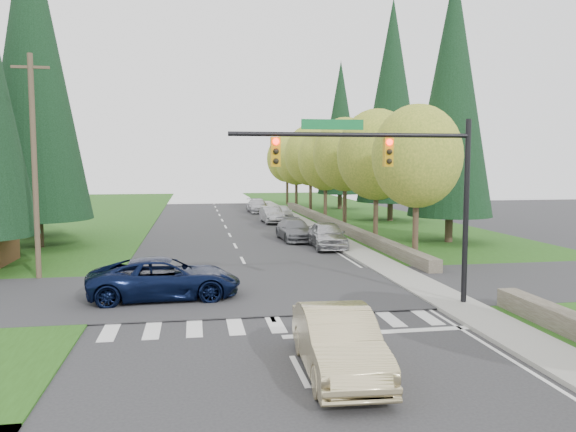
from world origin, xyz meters
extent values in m
plane|color=#28282B|center=(0.00, 0.00, 0.00)|extent=(120.00, 120.00, 0.00)
cube|color=#214913|center=(13.00, 20.00, 0.03)|extent=(14.00, 110.00, 0.06)
cube|color=#214913|center=(-13.00, 20.00, 0.03)|extent=(14.00, 110.00, 0.06)
cube|color=#28282B|center=(0.00, 8.00, 0.00)|extent=(120.00, 8.00, 0.10)
cube|color=gray|center=(6.90, 22.00, 0.07)|extent=(1.80, 80.00, 0.13)
cube|color=gray|center=(6.05, 22.00, 0.07)|extent=(0.20, 80.00, 0.13)
cube|color=#4C4438|center=(8.60, 30.00, 0.35)|extent=(0.70, 40.00, 0.70)
cylinder|color=black|center=(7.20, 4.50, 3.40)|extent=(0.20, 0.20, 6.80)
cylinder|color=black|center=(2.90, 4.50, 6.20)|extent=(8.60, 0.16, 0.16)
cube|color=#0C662D|center=(2.20, 4.55, 6.55)|extent=(2.20, 0.04, 0.35)
cube|color=#BF8C0C|center=(4.20, 4.50, 5.60)|extent=(0.32, 0.24, 1.00)
sphere|color=#FF0C05|center=(4.20, 4.36, 5.95)|extent=(0.22, 0.22, 0.22)
cube|color=#BF8C0C|center=(0.20, 4.50, 5.60)|extent=(0.32, 0.24, 1.00)
sphere|color=#FF0C05|center=(0.20, 4.36, 5.95)|extent=(0.22, 0.22, 0.22)
cylinder|color=#473828|center=(-9.50, 12.00, 5.00)|extent=(0.24, 0.24, 10.00)
cube|color=#473828|center=(-9.50, 12.00, 9.40)|extent=(1.60, 0.10, 0.12)
cylinder|color=#38281C|center=(9.20, 14.00, 2.38)|extent=(0.32, 0.32, 4.76)
ellipsoid|color=#5B7720|center=(9.20, 14.00, 5.61)|extent=(4.80, 4.80, 5.52)
cylinder|color=#38281C|center=(9.30, 21.00, 2.46)|extent=(0.32, 0.32, 4.93)
ellipsoid|color=#5B7720|center=(9.30, 21.00, 5.81)|extent=(5.20, 5.20, 5.98)
cylinder|color=#38281C|center=(9.10, 28.00, 2.52)|extent=(0.32, 0.32, 5.04)
ellipsoid|color=#5B7720|center=(9.10, 28.00, 5.94)|extent=(5.00, 5.00, 5.75)
cylinder|color=#38281C|center=(9.20, 35.00, 2.41)|extent=(0.32, 0.32, 4.82)
ellipsoid|color=#5B7720|center=(9.20, 35.00, 5.68)|extent=(5.00, 5.00, 5.75)
cylinder|color=#38281C|center=(9.30, 42.00, 2.58)|extent=(0.32, 0.32, 5.15)
ellipsoid|color=#5B7720|center=(9.30, 42.00, 6.07)|extent=(5.40, 5.40, 6.21)
cylinder|color=#38281C|center=(9.10, 49.00, 2.35)|extent=(0.32, 0.32, 4.70)
ellipsoid|color=#5B7720|center=(9.10, 49.00, 5.54)|extent=(4.80, 4.80, 5.52)
cylinder|color=#38281C|center=(9.20, 56.00, 2.49)|extent=(0.32, 0.32, 4.98)
ellipsoid|color=#5B7720|center=(9.20, 56.00, 5.87)|extent=(5.20, 5.20, 5.98)
cylinder|color=#38281C|center=(-12.00, 22.00, 1.00)|extent=(0.50, 0.50, 2.00)
cone|color=black|center=(-12.00, 22.00, 11.30)|extent=(6.46, 6.46, 19.00)
cylinder|color=#38281C|center=(-14.00, 28.00, 1.00)|extent=(0.50, 0.50, 2.00)
cone|color=black|center=(-14.00, 28.00, 10.30)|extent=(5.78, 5.78, 17.00)
cylinder|color=#38281C|center=(14.00, 20.00, 1.00)|extent=(0.50, 0.50, 2.00)
cone|color=black|center=(14.00, 20.00, 9.80)|extent=(5.44, 5.44, 16.00)
cylinder|color=#38281C|center=(15.00, 34.00, 1.00)|extent=(0.50, 0.50, 2.00)
cone|color=black|center=(15.00, 34.00, 10.80)|extent=(6.12, 6.12, 18.00)
cylinder|color=#38281C|center=(14.00, 48.00, 1.00)|extent=(0.50, 0.50, 2.00)
cone|color=black|center=(14.00, 48.00, 9.30)|extent=(5.10, 5.10, 15.00)
imported|color=#CEBC89|center=(0.92, -1.32, 0.81)|extent=(1.93, 4.98, 1.62)
imported|color=black|center=(-3.69, 7.33, 0.80)|extent=(5.88, 2.91, 1.60)
imported|color=#B0B0B5|center=(5.54, 19.06, 0.83)|extent=(2.15, 4.93, 1.65)
imported|color=slate|center=(4.20, 22.91, 0.72)|extent=(2.23, 5.02, 1.43)
imported|color=#9E9DA2|center=(4.20, 34.38, 0.73)|extent=(1.78, 4.52, 1.46)
imported|color=silver|center=(5.51, 36.79, 0.71)|extent=(1.75, 4.20, 1.42)
imported|color=#B9B9BF|center=(4.20, 45.23, 0.72)|extent=(2.23, 5.02, 1.43)
camera|label=1|loc=(-2.55, -14.44, 5.19)|focal=35.00mm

